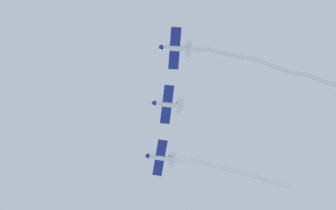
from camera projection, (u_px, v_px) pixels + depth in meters
airplane_lead at (160, 158)px, 81.83m from camera, size 5.97×4.45×1.50m
smoke_trail_lead at (232, 171)px, 82.70m from camera, size 3.25×18.23×1.48m
airplane_left_wing at (167, 104)px, 78.82m from camera, size 5.95×4.42×1.50m
airplane_right_wing at (175, 48)px, 75.26m from camera, size 6.01×4.49×1.50m
smoke_trail_right_wing at (267, 66)px, 75.80m from camera, size 3.61×21.82×2.39m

